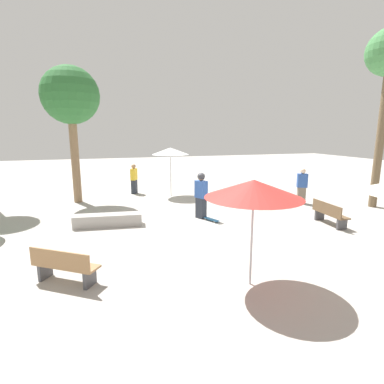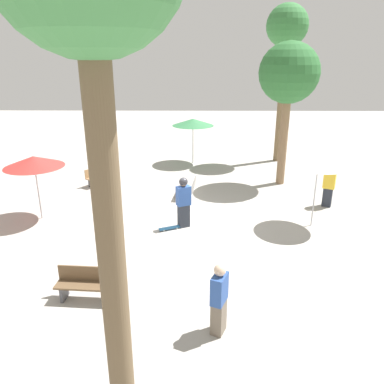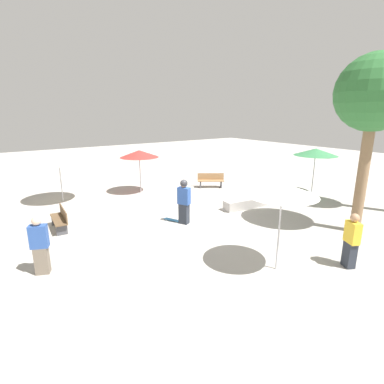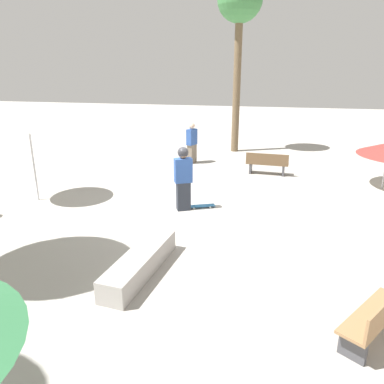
{
  "view_description": "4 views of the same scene",
  "coord_description": "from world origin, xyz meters",
  "px_view_note": "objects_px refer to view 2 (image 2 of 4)",
  "views": [
    {
      "loc": [
        3.77,
        11.11,
        3.44
      ],
      "look_at": [
        0.45,
        0.44,
        1.19
      ],
      "focal_mm": 28.0,
      "sensor_mm": 36.0,
      "label": 1
    },
    {
      "loc": [
        -12.38,
        -0.42,
        5.84
      ],
      "look_at": [
        -0.38,
        -0.29,
        1.44
      ],
      "focal_mm": 35.0,
      "sensor_mm": 36.0,
      "label": 2
    },
    {
      "loc": [
        -6.52,
        -9.68,
        4.49
      ],
      "look_at": [
        0.15,
        -0.25,
        1.37
      ],
      "focal_mm": 28.0,
      "sensor_mm": 36.0,
      "label": 3
    },
    {
      "loc": [
        9.87,
        2.44,
        3.99
      ],
      "look_at": [
        0.44,
        0.38,
        0.73
      ],
      "focal_mm": 35.0,
      "sensor_mm": 36.0,
      "label": 4
    }
  ],
  "objects_px": {
    "skateboard": "(170,228)",
    "palm_tree_far_back": "(287,33)",
    "shade_umbrella_white": "(319,161)",
    "concrete_ledge": "(187,187)",
    "bystander_far": "(219,299)",
    "bystander_watching": "(329,187)",
    "shade_umbrella_red": "(34,162)",
    "skater_main": "(184,201)",
    "palm_tree_center_right": "(289,75)",
    "bench_near": "(88,284)",
    "shade_umbrella_green": "(193,122)",
    "bench_far": "(101,175)"
  },
  "relations": [
    {
      "from": "skateboard",
      "to": "palm_tree_far_back",
      "type": "xyz_separation_m",
      "value": [
        9.39,
        -5.69,
        6.9
      ]
    },
    {
      "from": "shade_umbrella_white",
      "to": "concrete_ledge",
      "type": "bearing_deg",
      "value": 52.99
    },
    {
      "from": "shade_umbrella_white",
      "to": "bystander_far",
      "type": "relative_size",
      "value": 1.51
    },
    {
      "from": "palm_tree_far_back",
      "to": "bystander_watching",
      "type": "distance_m",
      "value": 9.41
    },
    {
      "from": "shade_umbrella_white",
      "to": "skateboard",
      "type": "bearing_deg",
      "value": 94.47
    },
    {
      "from": "bystander_far",
      "to": "bystander_watching",
      "type": "bearing_deg",
      "value": -9.31
    },
    {
      "from": "concrete_ledge",
      "to": "shade_umbrella_red",
      "type": "relative_size",
      "value": 1.03
    },
    {
      "from": "skater_main",
      "to": "bystander_watching",
      "type": "bearing_deg",
      "value": 173.26
    },
    {
      "from": "palm_tree_center_right",
      "to": "bystander_watching",
      "type": "xyz_separation_m",
      "value": [
        -2.93,
        -1.3,
        -4.18
      ]
    },
    {
      "from": "bench_near",
      "to": "palm_tree_far_back",
      "type": "distance_m",
      "value": 16.7
    },
    {
      "from": "skater_main",
      "to": "skateboard",
      "type": "height_order",
      "value": "skater_main"
    },
    {
      "from": "skateboard",
      "to": "concrete_ledge",
      "type": "height_order",
      "value": "concrete_ledge"
    },
    {
      "from": "shade_umbrella_green",
      "to": "shade_umbrella_white",
      "type": "relative_size",
      "value": 0.97
    },
    {
      "from": "shade_umbrella_red",
      "to": "bystander_watching",
      "type": "height_order",
      "value": "shade_umbrella_red"
    },
    {
      "from": "shade_umbrella_red",
      "to": "shade_umbrella_green",
      "type": "bearing_deg",
      "value": -35.95
    },
    {
      "from": "palm_tree_center_right",
      "to": "bystander_far",
      "type": "xyz_separation_m",
      "value": [
        -10.43,
        3.56,
        -4.16
      ]
    },
    {
      "from": "skater_main",
      "to": "shade_umbrella_white",
      "type": "height_order",
      "value": "shade_umbrella_white"
    },
    {
      "from": "bystander_far",
      "to": "bench_near",
      "type": "bearing_deg",
      "value": 93.37
    },
    {
      "from": "skater_main",
      "to": "palm_tree_center_right",
      "type": "relative_size",
      "value": 0.29
    },
    {
      "from": "shade_umbrella_green",
      "to": "bystander_far",
      "type": "height_order",
      "value": "shade_umbrella_green"
    },
    {
      "from": "shade_umbrella_red",
      "to": "shade_umbrella_white",
      "type": "relative_size",
      "value": 0.93
    },
    {
      "from": "bench_far",
      "to": "palm_tree_center_right",
      "type": "relative_size",
      "value": 0.24
    },
    {
      "from": "bench_near",
      "to": "palm_tree_center_right",
      "type": "bearing_deg",
      "value": -122.35
    },
    {
      "from": "skater_main",
      "to": "bench_near",
      "type": "distance_m",
      "value": 4.91
    },
    {
      "from": "palm_tree_far_back",
      "to": "palm_tree_center_right",
      "type": "bearing_deg",
      "value": 170.72
    },
    {
      "from": "concrete_ledge",
      "to": "bystander_far",
      "type": "bearing_deg",
      "value": -174.18
    },
    {
      "from": "skater_main",
      "to": "bench_near",
      "type": "bearing_deg",
      "value": 36.45
    },
    {
      "from": "bench_near",
      "to": "bench_far",
      "type": "bearing_deg",
      "value": -74.41
    },
    {
      "from": "shade_umbrella_green",
      "to": "shade_umbrella_white",
      "type": "bearing_deg",
      "value": -152.32
    },
    {
      "from": "skater_main",
      "to": "shade_umbrella_green",
      "type": "height_order",
      "value": "shade_umbrella_green"
    },
    {
      "from": "concrete_ledge",
      "to": "palm_tree_far_back",
      "type": "height_order",
      "value": "palm_tree_far_back"
    },
    {
      "from": "skater_main",
      "to": "bench_near",
      "type": "height_order",
      "value": "skater_main"
    },
    {
      "from": "shade_umbrella_green",
      "to": "shade_umbrella_red",
      "type": "distance_m",
      "value": 9.7
    },
    {
      "from": "shade_umbrella_green",
      "to": "bystander_watching",
      "type": "distance_m",
      "value": 8.7
    },
    {
      "from": "concrete_ledge",
      "to": "bench_far",
      "type": "height_order",
      "value": "bench_far"
    },
    {
      "from": "skater_main",
      "to": "bystander_far",
      "type": "relative_size",
      "value": 1.08
    },
    {
      "from": "bench_far",
      "to": "shade_umbrella_green",
      "type": "relative_size",
      "value": 0.62
    },
    {
      "from": "skater_main",
      "to": "palm_tree_far_back",
      "type": "height_order",
      "value": "palm_tree_far_back"
    },
    {
      "from": "palm_tree_center_right",
      "to": "bystander_watching",
      "type": "bearing_deg",
      "value": -156.11
    },
    {
      "from": "bench_far",
      "to": "shade_umbrella_red",
      "type": "relative_size",
      "value": 0.64
    },
    {
      "from": "concrete_ledge",
      "to": "bench_near",
      "type": "bearing_deg",
      "value": 163.94
    },
    {
      "from": "shade_umbrella_white",
      "to": "shade_umbrella_red",
      "type": "bearing_deg",
      "value": 86.97
    },
    {
      "from": "skateboard",
      "to": "concrete_ledge",
      "type": "distance_m",
      "value": 3.93
    },
    {
      "from": "palm_tree_far_back",
      "to": "bystander_far",
      "type": "bearing_deg",
      "value": 163.81
    },
    {
      "from": "shade_umbrella_red",
      "to": "shade_umbrella_white",
      "type": "distance_m",
      "value": 10.11
    },
    {
      "from": "shade_umbrella_green",
      "to": "palm_tree_center_right",
      "type": "xyz_separation_m",
      "value": [
        -3.59,
        -4.25,
        2.68
      ]
    },
    {
      "from": "skateboard",
      "to": "palm_tree_center_right",
      "type": "xyz_separation_m",
      "value": [
        5.19,
        -5.0,
        4.96
      ]
    },
    {
      "from": "bench_far",
      "to": "shade_umbrella_green",
      "type": "height_order",
      "value": "shade_umbrella_green"
    },
    {
      "from": "concrete_ledge",
      "to": "bystander_far",
      "type": "height_order",
      "value": "bystander_far"
    },
    {
      "from": "bench_far",
      "to": "bystander_watching",
      "type": "xyz_separation_m",
      "value": [
        -2.73,
        -9.95,
        0.41
      ]
    }
  ]
}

